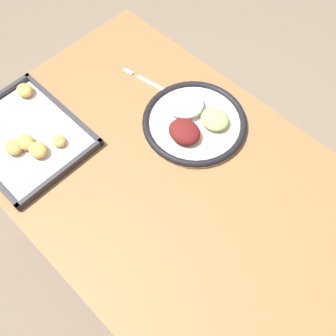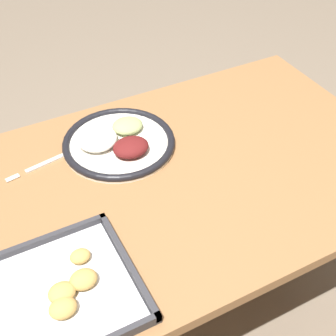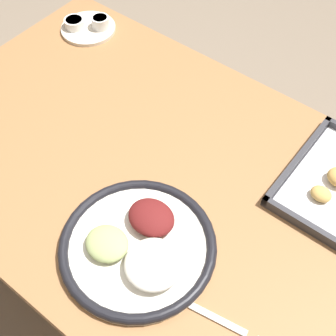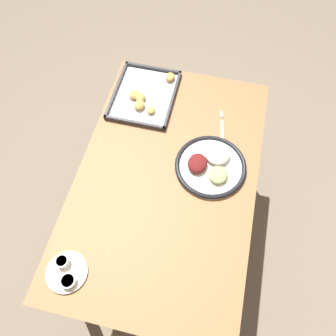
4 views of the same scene
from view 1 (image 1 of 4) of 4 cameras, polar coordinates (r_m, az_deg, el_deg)
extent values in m
plane|color=#7A6B59|center=(1.72, 0.63, -13.08)|extent=(8.00, 8.00, 0.00)
cube|color=olive|center=(1.06, 0.99, -2.05)|extent=(1.19, 0.74, 0.03)
cylinder|color=olive|center=(1.71, -4.98, 10.52)|extent=(0.06, 0.06, 0.69)
cylinder|color=olive|center=(1.57, -22.32, -3.10)|extent=(0.06, 0.06, 0.69)
cylinder|color=white|center=(1.14, 3.85, 6.53)|extent=(0.30, 0.30, 0.01)
torus|color=black|center=(1.14, 3.87, 6.71)|extent=(0.30, 0.30, 0.02)
ellipsoid|color=white|center=(1.15, 2.55, 9.29)|extent=(0.11, 0.11, 0.04)
ellipsoid|color=maroon|center=(1.09, 2.39, 5.30)|extent=(0.09, 0.08, 0.04)
ellipsoid|color=#9EAD6B|center=(1.13, 6.80, 7.00)|extent=(0.08, 0.08, 0.03)
cube|color=silver|center=(1.23, -1.51, 11.66)|extent=(0.16, 0.04, 0.00)
cylinder|color=silver|center=(1.28, -5.64, 13.92)|extent=(0.04, 0.01, 0.00)
cylinder|color=silver|center=(1.28, -5.74, 13.82)|extent=(0.04, 0.01, 0.00)
cylinder|color=silver|center=(1.28, -5.84, 13.72)|extent=(0.04, 0.01, 0.00)
cylinder|color=silver|center=(1.27, -5.94, 13.62)|extent=(0.04, 0.01, 0.00)
cube|color=#333338|center=(1.18, -20.08, 4.13)|extent=(0.35, 0.29, 0.01)
cube|color=silver|center=(1.18, -20.14, 4.24)|extent=(0.32, 0.26, 0.00)
cube|color=#333338|center=(1.20, -15.09, 8.45)|extent=(0.35, 0.01, 0.02)
cube|color=#333338|center=(1.08, -15.27, -0.66)|extent=(0.01, 0.29, 0.02)
ellipsoid|color=tan|center=(1.12, -18.34, 2.49)|extent=(0.06, 0.05, 0.03)
ellipsoid|color=tan|center=(1.15, -20.00, 3.56)|extent=(0.05, 0.05, 0.03)
ellipsoid|color=tan|center=(1.15, -21.51, 2.81)|extent=(0.05, 0.05, 0.03)
ellipsoid|color=tan|center=(1.27, -20.08, 10.54)|extent=(0.05, 0.05, 0.03)
ellipsoid|color=tan|center=(1.13, -15.57, 3.82)|extent=(0.04, 0.04, 0.02)
camera|label=2|loc=(0.85, -74.16, 10.53)|focal=50.00mm
camera|label=3|loc=(1.10, 5.79, 54.07)|focal=50.00mm
camera|label=4|loc=(0.64, 106.80, 27.98)|focal=35.00mm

